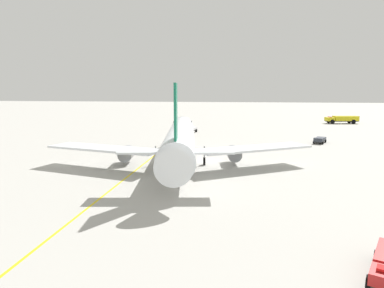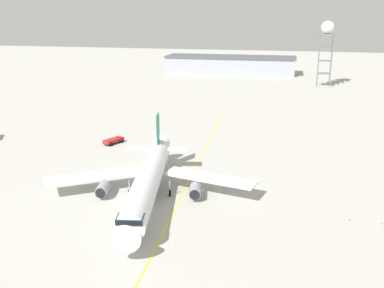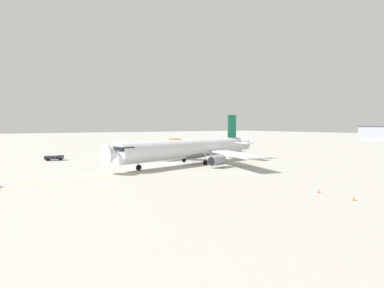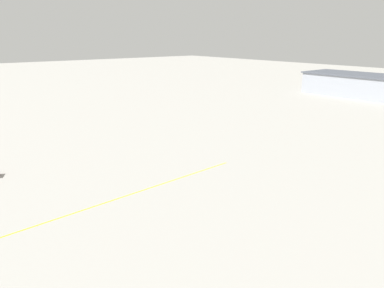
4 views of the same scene
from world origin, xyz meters
TOP-DOWN VIEW (x-y plane):
  - ground_plane at (0.00, 0.00)m, footprint 600.00×600.00m
  - airliner_main at (-2.20, 3.38)m, footprint 40.41×36.66m
  - pushback_tug_truck at (36.08, 8.97)m, footprint 4.51×3.46m
  - fire_tender_truck at (69.57, -35.95)m, footprint 5.00×10.80m
  - baggage_truck_truck at (22.28, -20.50)m, footprint 4.55×3.14m
  - taxiway_centreline at (-7.43, 8.30)m, footprint 121.46×6.60m

SIDE VIEW (x-z plane):
  - ground_plane at x=0.00m, z-range 0.00..0.00m
  - taxiway_centreline at x=-7.43m, z-range 0.00..0.01m
  - baggage_truck_truck at x=22.28m, z-range 0.11..1.33m
  - pushback_tug_truck at x=36.08m, z-range 0.15..1.45m
  - fire_tender_truck at x=69.57m, z-range 0.29..2.79m
  - airliner_main at x=-2.20m, z-range -2.35..8.91m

